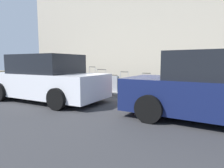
{
  "coord_description": "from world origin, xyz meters",
  "views": [
    {
      "loc": [
        -3.18,
        6.64,
        1.36
      ],
      "look_at": [
        -0.04,
        0.62,
        0.59
      ],
      "focal_mm": 30.47,
      "sensor_mm": 36.0,
      "label": 1
    }
  ],
  "objects": [
    {
      "name": "building_facade_sidewalk_side",
      "position": [
        0.0,
        -8.37,
        4.63
      ],
      "size": [
        24.0,
        3.0,
        9.26
      ],
      "primitive_type": "cube",
      "color": "#B2A893",
      "rests_on": "ground_plane"
    },
    {
      "name": "ground_plane",
      "position": [
        0.0,
        0.0,
        0.0
      ],
      "size": [
        40.0,
        40.0,
        0.0
      ],
      "primitive_type": "plane",
      "color": "#333335"
    },
    {
      "name": "suitcase_red_5",
      "position": [
        -0.49,
        -0.5,
        0.44
      ],
      "size": [
        0.48,
        0.2,
        0.65
      ],
      "color": "red",
      "rests_on": "sidewalk_curb"
    },
    {
      "name": "fire_hydrant",
      "position": [
        2.59,
        -0.48,
        0.54
      ],
      "size": [
        0.39,
        0.21,
        0.76
      ],
      "color": "#99999E",
      "rests_on": "sidewalk_curb"
    },
    {
      "name": "suitcase_navy_10",
      "position": [
        1.89,
        -0.52,
        0.43
      ],
      "size": [
        0.36,
        0.25,
        0.63
      ],
      "color": "navy",
      "rests_on": "sidewalk_curb"
    },
    {
      "name": "suitcase_black_2",
      "position": [
        -1.85,
        -0.51,
        0.53
      ],
      "size": [
        0.51,
        0.24,
        1.05
      ],
      "color": "black",
      "rests_on": "sidewalk_curb"
    },
    {
      "name": "bollard_post",
      "position": [
        3.37,
        -0.33,
        0.52
      ],
      "size": [
        0.12,
        0.12,
        0.77
      ],
      "primitive_type": "cylinder",
      "color": "brown",
      "rests_on": "sidewalk_curb"
    },
    {
      "name": "suitcase_silver_0",
      "position": [
        -2.91,
        -0.55,
        0.52
      ],
      "size": [
        0.45,
        0.24,
        0.81
      ],
      "color": "#9EA0A8",
      "rests_on": "sidewalk_curb"
    },
    {
      "name": "suitcase_olive_8",
      "position": [
        1.01,
        -0.43,
        0.46
      ],
      "size": [
        0.48,
        0.24,
        0.93
      ],
      "color": "#59601E",
      "rests_on": "sidewalk_curb"
    },
    {
      "name": "suitcase_black_9",
      "position": [
        1.48,
        -0.41,
        0.49
      ],
      "size": [
        0.38,
        0.26,
        1.04
      ],
      "color": "black",
      "rests_on": "sidewalk_curb"
    },
    {
      "name": "parked_car_white_1",
      "position": [
        2.02,
        1.72,
        0.76
      ],
      "size": [
        4.35,
        2.06,
        1.63
      ],
      "color": "silver",
      "rests_on": "ground_plane"
    },
    {
      "name": "suitcase_olive_1",
      "position": [
        -2.39,
        -0.49,
        0.45
      ],
      "size": [
        0.52,
        0.3,
        0.68
      ],
      "color": "#59601E",
      "rests_on": "sidewalk_curb"
    },
    {
      "name": "parked_car_navy_0",
      "position": [
        -3.35,
        1.72,
        0.76
      ],
      "size": [
        4.37,
        2.19,
        1.61
      ],
      "color": "#141E4C",
      "rests_on": "ground_plane"
    },
    {
      "name": "suitcase_navy_3",
      "position": [
        -1.37,
        -0.49,
        0.43
      ],
      "size": [
        0.36,
        0.21,
        0.63
      ],
      "color": "navy",
      "rests_on": "sidewalk_curb"
    },
    {
      "name": "suitcase_silver_7",
      "position": [
        0.49,
        -0.47,
        0.46
      ],
      "size": [
        0.5,
        0.27,
        0.7
      ],
      "color": "#9EA0A8",
      "rests_on": "sidewalk_curb"
    },
    {
      "name": "sidewalk_curb",
      "position": [
        0.0,
        -2.5,
        0.07
      ],
      "size": [
        18.0,
        5.0,
        0.14
      ],
      "primitive_type": "cube",
      "color": "gray",
      "rests_on": "ground_plane"
    },
    {
      "name": "suitcase_maroon_4",
      "position": [
        -0.96,
        -0.48,
        0.41
      ],
      "size": [
        0.39,
        0.23,
        0.82
      ],
      "color": "maroon",
      "rests_on": "sidewalk_curb"
    },
    {
      "name": "suitcase_teal_6",
      "position": [
        -0.01,
        -0.55,
        0.42
      ],
      "size": [
        0.4,
        0.21,
        0.85
      ],
      "color": "#0F606B",
      "rests_on": "sidewalk_curb"
    }
  ]
}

